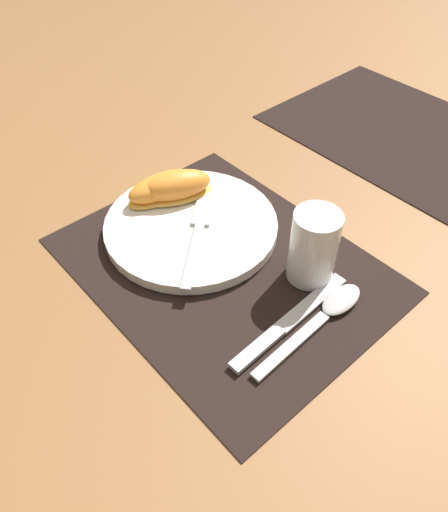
% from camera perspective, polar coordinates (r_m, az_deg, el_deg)
% --- Properties ---
extents(ground_plane, '(3.00, 3.00, 0.00)m').
position_cam_1_polar(ground_plane, '(0.69, 0.00, -1.12)').
color(ground_plane, olive).
extents(placemat, '(0.43, 0.33, 0.00)m').
position_cam_1_polar(placemat, '(0.68, 0.00, -1.00)').
color(placemat, black).
rests_on(placemat, ground_plane).
extents(placemat_far, '(0.43, 0.33, 0.00)m').
position_cam_1_polar(placemat_far, '(1.01, 19.23, 13.42)').
color(placemat_far, black).
rests_on(placemat_far, ground_plane).
extents(plate, '(0.25, 0.25, 0.02)m').
position_cam_1_polar(plate, '(0.73, -3.78, 3.46)').
color(plate, white).
rests_on(plate, placemat).
extents(juice_glass, '(0.06, 0.06, 0.10)m').
position_cam_1_polar(juice_glass, '(0.65, 10.12, 0.64)').
color(juice_glass, silver).
rests_on(juice_glass, placemat).
extents(knife, '(0.03, 0.20, 0.01)m').
position_cam_1_polar(knife, '(0.62, 7.35, -7.53)').
color(knife, '#BCBCC1').
rests_on(knife, placemat).
extents(spoon, '(0.04, 0.19, 0.01)m').
position_cam_1_polar(spoon, '(0.64, 11.85, -6.19)').
color(spoon, '#BCBCC1').
rests_on(spoon, placemat).
extents(fork, '(0.15, 0.16, 0.00)m').
position_cam_1_polar(fork, '(0.71, -2.86, 3.07)').
color(fork, '#BCBCC1').
rests_on(fork, plate).
extents(citrus_wedge_0, '(0.09, 0.12, 0.04)m').
position_cam_1_polar(citrus_wedge_0, '(0.76, -5.46, 7.87)').
color(citrus_wedge_0, '#F7C656').
rests_on(citrus_wedge_0, plate).
extents(citrus_wedge_1, '(0.07, 0.12, 0.04)m').
position_cam_1_polar(citrus_wedge_1, '(0.76, -7.08, 7.77)').
color(citrus_wedge_1, '#F7C656').
rests_on(citrus_wedge_1, plate).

